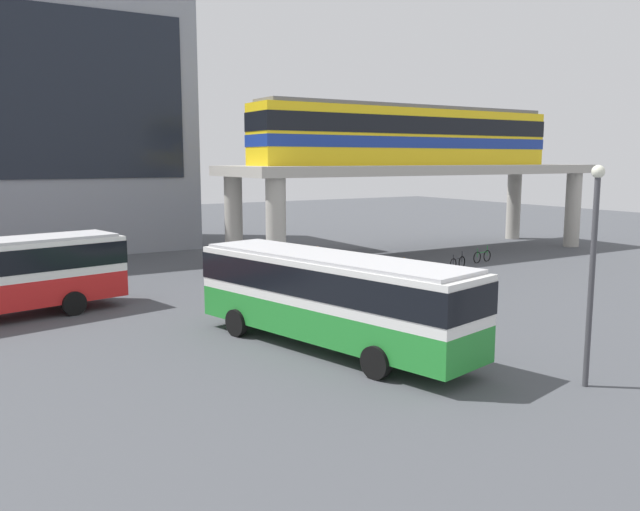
{
  "coord_description": "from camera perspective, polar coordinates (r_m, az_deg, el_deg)",
  "views": [
    {
      "loc": [
        -13.88,
        -18.79,
        6.37
      ],
      "look_at": [
        0.76,
        5.34,
        2.2
      ],
      "focal_mm": 36.59,
      "sensor_mm": 36.0,
      "label": 1
    }
  ],
  "objects": [
    {
      "name": "lamp_post",
      "position": [
        19.46,
        22.76,
        -0.21
      ],
      "size": [
        0.36,
        0.36,
        6.22
      ],
      "color": "#3F3F44",
      "rests_on": "ground_plane"
    },
    {
      "name": "elevated_platform",
      "position": [
        44.31,
        8.66,
        6.73
      ],
      "size": [
        26.9,
        7.24,
        5.99
      ],
      "color": "#ADA89E",
      "rests_on": "ground_plane"
    },
    {
      "name": "bicycle_brown",
      "position": [
        36.14,
        6.75,
        -1.23
      ],
      "size": [
        1.79,
        0.2,
        1.04
      ],
      "color": "black",
      "rests_on": "ground_plane"
    },
    {
      "name": "bicycle_blue",
      "position": [
        35.21,
        2.35,
        -1.43
      ],
      "size": [
        1.66,
        0.78,
        1.04
      ],
      "color": "black",
      "rests_on": "ground_plane"
    },
    {
      "name": "bus_main",
      "position": [
        21.87,
        0.89,
        -3.16
      ],
      "size": [
        5.08,
        11.33,
        3.22
      ],
      "color": "#268C33",
      "rests_on": "ground_plane"
    },
    {
      "name": "pedestrian_at_kerb",
      "position": [
        30.07,
        -1.79,
        -2.34
      ],
      "size": [
        0.42,
        0.32,
        1.64
      ],
      "color": "#724C8C",
      "rests_on": "ground_plane"
    },
    {
      "name": "train",
      "position": [
        43.76,
        7.85,
        10.41
      ],
      "size": [
        22.32,
        2.96,
        3.84
      ],
      "color": "yellow",
      "rests_on": "elevated_platform"
    },
    {
      "name": "ground_plane",
      "position": [
        32.59,
        -5.4,
        -2.91
      ],
      "size": [
        120.0,
        120.0,
        0.0
      ],
      "primitive_type": "plane",
      "color": "#47494F"
    },
    {
      "name": "pedestrian_waiting_near_stop",
      "position": [
        35.88,
        -0.24,
        -0.56
      ],
      "size": [
        0.32,
        0.42,
        1.66
      ],
      "color": "navy",
      "rests_on": "ground_plane"
    },
    {
      "name": "bicycle_black",
      "position": [
        38.98,
        11.94,
        -0.65
      ],
      "size": [
        1.72,
        0.62,
        1.04
      ],
      "color": "black",
      "rests_on": "ground_plane"
    },
    {
      "name": "bicycle_green",
      "position": [
        41.97,
        14.0,
        -0.08
      ],
      "size": [
        1.77,
        0.36,
        1.04
      ],
      "color": "black",
      "rests_on": "ground_plane"
    }
  ]
}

